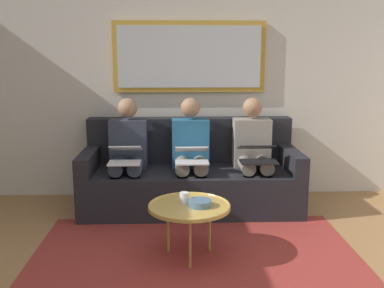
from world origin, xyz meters
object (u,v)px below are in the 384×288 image
(framed_mirror, at_px, (189,57))
(person_right, at_px, (128,151))
(coffee_table, at_px, (189,207))
(couch, at_px, (191,177))
(person_middle, at_px, (191,151))
(laptop_silver, at_px, (192,155))
(person_left, at_px, (253,150))
(cup, at_px, (184,198))
(bowl, at_px, (200,203))
(laptop_black, at_px, (257,153))
(laptop_white, at_px, (125,155))

(framed_mirror, height_order, person_right, framed_mirror)
(coffee_table, bearing_deg, couch, -92.39)
(person_right, bearing_deg, framed_mirror, -144.48)
(person_middle, relative_size, laptop_silver, 3.42)
(person_left, xyz_separation_m, laptop_silver, (0.64, 0.24, 0.01))
(cup, xyz_separation_m, laptop_silver, (-0.09, -0.87, 0.15))
(person_right, bearing_deg, bowl, 119.65)
(bowl, relative_size, laptop_black, 0.50)
(person_middle, distance_m, laptop_white, 0.68)
(cup, bearing_deg, laptop_white, -57.66)
(framed_mirror, bearing_deg, cup, 86.75)
(bowl, relative_size, person_right, 0.16)
(cup, height_order, laptop_black, laptop_black)
(couch, xyz_separation_m, cup, (0.09, 1.18, 0.16))
(person_right, bearing_deg, laptop_silver, 159.32)
(coffee_table, distance_m, person_middle, 1.17)
(coffee_table, bearing_deg, bowl, 160.26)
(cup, xyz_separation_m, person_right, (0.55, -1.11, 0.14))
(coffee_table, distance_m, person_left, 1.35)
(cup, relative_size, laptop_silver, 0.27)
(couch, xyz_separation_m, laptop_silver, (0.00, 0.31, 0.31))
(framed_mirror, xyz_separation_m, laptop_silver, (0.00, 0.70, -0.93))
(bowl, bearing_deg, couch, -88.58)
(cup, xyz_separation_m, laptop_white, (0.55, -0.87, 0.15))
(laptop_silver, bearing_deg, framed_mirror, -90.00)
(couch, distance_m, person_middle, 0.31)
(person_middle, bearing_deg, person_left, 180.00)
(couch, bearing_deg, person_left, 173.87)
(bowl, bearing_deg, cup, -30.79)
(framed_mirror, distance_m, coffee_table, 1.97)
(coffee_table, height_order, person_right, person_right)
(laptop_black, distance_m, laptop_silver, 0.64)
(coffee_table, xyz_separation_m, bowl, (-0.08, 0.03, 0.04))
(person_right, bearing_deg, couch, -173.87)
(coffee_table, relative_size, laptop_white, 1.76)
(bowl, bearing_deg, person_left, -117.34)
(laptop_silver, bearing_deg, couch, -90.00)
(person_middle, xyz_separation_m, laptop_silver, (0.00, 0.24, 0.01))
(person_middle, bearing_deg, person_right, 0.00)
(framed_mirror, bearing_deg, laptop_black, 132.61)
(coffee_table, relative_size, bowl, 3.55)
(laptop_black, xyz_separation_m, person_middle, (0.64, -0.24, -0.02))
(laptop_black, bearing_deg, coffee_table, 52.80)
(framed_mirror, distance_m, person_middle, 1.05)
(cup, height_order, bowl, cup)
(couch, height_order, person_right, person_right)
(laptop_white, bearing_deg, person_middle, -159.73)
(person_middle, height_order, person_right, same)
(framed_mirror, relative_size, person_middle, 1.44)
(framed_mirror, relative_size, laptop_silver, 4.92)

